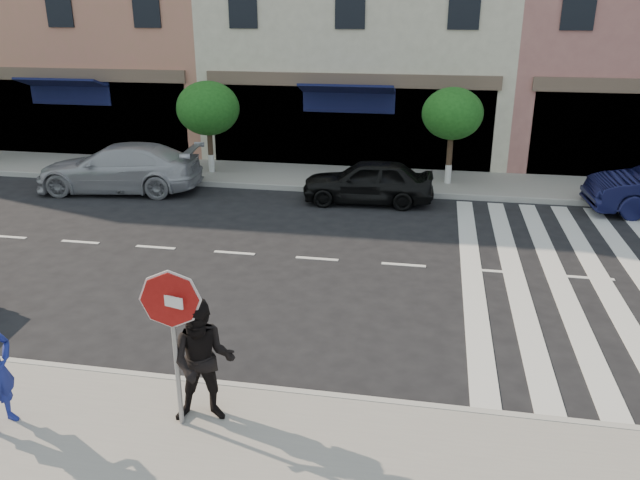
{
  "coord_description": "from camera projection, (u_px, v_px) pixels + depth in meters",
  "views": [
    {
      "loc": [
        2.52,
        -9.15,
        5.47
      ],
      "look_at": [
        0.53,
        1.56,
        1.4
      ],
      "focal_mm": 35.0,
      "sensor_mm": 36.0,
      "label": 1
    }
  ],
  "objects": [
    {
      "name": "car_far_mid",
      "position": [
        368.0,
        181.0,
        18.42
      ],
      "size": [
        3.92,
        1.74,
        1.31
      ],
      "primitive_type": "imported",
      "rotation": [
        0.0,
        0.0,
        -1.52
      ],
      "color": "black",
      "rests_on": "ground"
    },
    {
      "name": "car_far_left",
      "position": [
        119.0,
        168.0,
        19.59
      ],
      "size": [
        5.33,
        2.67,
        1.49
      ],
      "primitive_type": "imported",
      "rotation": [
        0.0,
        0.0,
        -1.45
      ],
      "color": "#A9A9AF",
      "rests_on": "ground"
    },
    {
      "name": "street_tree_c",
      "position": [
        452.0,
        114.0,
        19.38
      ],
      "size": [
        1.9,
        1.9,
        3.04
      ],
      "color": "#473323",
      "rests_on": "sidewalk_far"
    },
    {
      "name": "sidewalk_far",
      "position": [
        356.0,
        179.0,
        20.88
      ],
      "size": [
        60.0,
        3.0,
        0.15
      ],
      "primitive_type": "cube",
      "color": "gray",
      "rests_on": "ground"
    },
    {
      "name": "building_centre",
      "position": [
        366.0,
        7.0,
        24.59
      ],
      "size": [
        11.0,
        9.0,
        11.0
      ],
      "primitive_type": "cube",
      "color": "beige",
      "rests_on": "ground"
    },
    {
      "name": "street_tree_wb",
      "position": [
        208.0,
        109.0,
        20.77
      ],
      "size": [
        2.1,
        2.1,
        3.06
      ],
      "color": "#473323",
      "rests_on": "sidewalk_far"
    },
    {
      "name": "stop_sign",
      "position": [
        171.0,
        314.0,
        7.91
      ],
      "size": [
        0.78,
        0.24,
        2.27
      ],
      "rotation": [
        0.0,
        0.0,
        -0.26
      ],
      "color": "gray",
      "rests_on": "sidewalk_near"
    },
    {
      "name": "ground",
      "position": [
        274.0,
        345.0,
        10.78
      ],
      "size": [
        120.0,
        120.0,
        0.0
      ],
      "primitive_type": "plane",
      "color": "black",
      "rests_on": "ground"
    },
    {
      "name": "walker",
      "position": [
        203.0,
        362.0,
        8.3
      ],
      "size": [
        1.0,
        0.86,
        1.79
      ],
      "primitive_type": "imported",
      "rotation": [
        0.0,
        0.0,
        0.24
      ],
      "color": "black",
      "rests_on": "sidewalk_near"
    }
  ]
}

